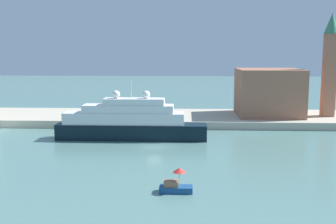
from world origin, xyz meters
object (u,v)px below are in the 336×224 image
object	(u,v)px
bell_tower	(330,60)
person_figure	(110,113)
small_motorboat	(176,185)
harbor_building	(268,92)
mooring_bollard	(154,119)
parked_car	(90,112)
large_yacht	(129,123)

from	to	relation	value
bell_tower	person_figure	distance (m)	51.23
small_motorboat	harbor_building	size ratio (longest dim) A/B	0.27
bell_tower	mooring_bollard	xyz separation A→B (m)	(-39.05, -8.22, -12.31)
small_motorboat	parked_car	world-z (taller)	parked_car
bell_tower	parked_car	distance (m)	55.95
large_yacht	small_motorboat	world-z (taller)	large_yacht
large_yacht	parked_car	bearing A→B (deg)	122.71
small_motorboat	bell_tower	xyz separation A→B (m)	(33.35, 47.81, 13.44)
mooring_bollard	large_yacht	bearing A→B (deg)	-109.33
large_yacht	bell_tower	world-z (taller)	bell_tower
small_motorboat	parked_car	xyz separation A→B (m)	(-21.27, 46.95, 1.33)
bell_tower	parked_car	bearing A→B (deg)	-179.10
person_figure	mooring_bollard	size ratio (longest dim) A/B	1.98
person_figure	mooring_bollard	distance (m)	12.26
parked_car	person_figure	world-z (taller)	person_figure
large_yacht	bell_tower	bearing A→B (deg)	24.05
large_yacht	parked_car	distance (m)	21.74
large_yacht	harbor_building	size ratio (longest dim) A/B	1.97
large_yacht	parked_car	size ratio (longest dim) A/B	6.67
large_yacht	harbor_building	distance (m)	36.13
small_motorboat	harbor_building	distance (m)	53.27
bell_tower	harbor_building	bearing A→B (deg)	175.08
harbor_building	person_figure	world-z (taller)	harbor_building
bell_tower	large_yacht	bearing A→B (deg)	-155.95
parked_car	person_figure	bearing A→B (deg)	-16.15
bell_tower	parked_car	world-z (taller)	bell_tower
person_figure	mooring_bollard	bearing A→B (deg)	-29.09
harbor_building	parked_car	bearing A→B (deg)	-177.24
small_motorboat	person_figure	world-z (taller)	person_figure
small_motorboat	person_figure	size ratio (longest dim) A/B	2.47
small_motorboat	parked_car	distance (m)	51.56
person_figure	mooring_bollard	xyz separation A→B (m)	(10.71, -5.96, -0.33)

